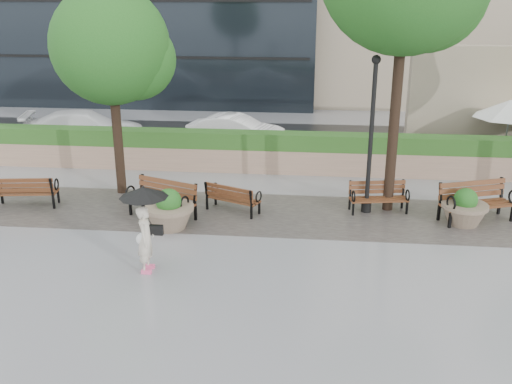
# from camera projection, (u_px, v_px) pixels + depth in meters

# --- Properties ---
(ground) EXTENTS (100.00, 100.00, 0.00)m
(ground) POSITION_uv_depth(u_px,v_px,m) (262.00, 263.00, 12.93)
(ground) COLOR gray
(ground) RESTS_ON ground
(cobble_strip) EXTENTS (28.00, 3.20, 0.01)m
(cobble_strip) POSITION_uv_depth(u_px,v_px,m) (273.00, 214.00, 15.74)
(cobble_strip) COLOR #383330
(cobble_strip) RESTS_ON ground
(hedge_wall) EXTENTS (24.00, 0.80, 1.35)m
(hedge_wall) POSITION_uv_depth(u_px,v_px,m) (282.00, 153.00, 19.28)
(hedge_wall) COLOR tan
(hedge_wall) RESTS_ON ground
(asphalt_street) EXTENTS (40.00, 7.00, 0.00)m
(asphalt_street) POSITION_uv_depth(u_px,v_px,m) (288.00, 142.00, 23.25)
(asphalt_street) COLOR black
(asphalt_street) RESTS_ON ground
(bench_0) EXTENTS (1.78, 0.91, 0.91)m
(bench_0) POSITION_uv_depth(u_px,v_px,m) (27.00, 197.00, 16.23)
(bench_0) COLOR brown
(bench_0) RESTS_ON ground
(bench_1) EXTENTS (2.01, 1.40, 1.01)m
(bench_1) POSITION_uv_depth(u_px,v_px,m) (163.00, 207.00, 15.41)
(bench_1) COLOR brown
(bench_1) RESTS_ON ground
(bench_2) EXTENTS (1.63, 1.18, 0.82)m
(bench_2) POSITION_uv_depth(u_px,v_px,m) (233.00, 204.00, 15.83)
(bench_2) COLOR brown
(bench_2) RESTS_ON ground
(bench_3) EXTENTS (1.66, 0.89, 0.85)m
(bench_3) POSITION_uv_depth(u_px,v_px,m) (378.00, 203.00, 15.82)
(bench_3) COLOR brown
(bench_3) RESTS_ON ground
(bench_4) EXTENTS (2.08, 1.39, 1.05)m
(bench_4) POSITION_uv_depth(u_px,v_px,m) (476.00, 210.00, 15.19)
(bench_4) COLOR brown
(bench_4) RESTS_ON ground
(planter_left) EXTENTS (1.28, 1.28, 1.07)m
(planter_left) POSITION_uv_depth(u_px,v_px,m) (169.00, 213.00, 14.68)
(planter_left) COLOR #7F6B56
(planter_left) RESTS_ON ground
(planter_right) EXTENTS (1.19, 1.19, 1.00)m
(planter_right) POSITION_uv_depth(u_px,v_px,m) (464.00, 211.00, 14.93)
(planter_right) COLOR #7F6B56
(planter_right) RESTS_ON ground
(lamppost) EXTENTS (0.28, 0.28, 4.29)m
(lamppost) POSITION_uv_depth(u_px,v_px,m) (370.00, 146.00, 15.30)
(lamppost) COLOR black
(lamppost) RESTS_ON ground
(tree_0) EXTENTS (3.44, 3.34, 6.06)m
(tree_0) POSITION_uv_depth(u_px,v_px,m) (117.00, 49.00, 16.10)
(tree_0) COLOR black
(tree_0) RESTS_ON ground
(patio_umb_white) EXTENTS (2.50, 2.50, 2.30)m
(patio_umb_white) POSITION_uv_depth(u_px,v_px,m) (510.00, 109.00, 19.62)
(patio_umb_white) COLOR black
(patio_umb_white) RESTS_ON ground
(car_left) EXTENTS (5.03, 2.97, 1.37)m
(car_left) POSITION_uv_depth(u_px,v_px,m) (86.00, 128.00, 22.68)
(car_left) COLOR white
(car_left) RESTS_ON ground
(car_right) EXTENTS (3.98, 1.93, 1.26)m
(car_right) POSITION_uv_depth(u_px,v_px,m) (236.00, 131.00, 22.41)
(car_right) COLOR white
(car_right) RESTS_ON ground
(pedestrian) EXTENTS (1.05, 1.05, 1.93)m
(pedestrian) POSITION_uv_depth(u_px,v_px,m) (145.00, 221.00, 12.20)
(pedestrian) COLOR beige
(pedestrian) RESTS_ON ground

